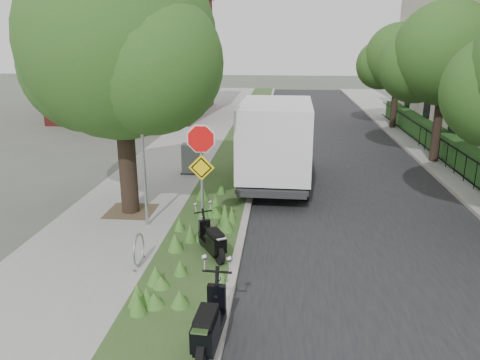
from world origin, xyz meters
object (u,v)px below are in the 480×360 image
object	(u,v)px
sign_assembly	(201,161)
utility_cabinet	(192,159)
box_truck	(276,139)
scooter_far	(208,330)
scooter_near	(213,244)

from	to	relation	value
sign_assembly	utility_cabinet	xyz separation A→B (m)	(-1.52, 6.55, -1.65)
sign_assembly	utility_cabinet	world-z (taller)	sign_assembly
box_truck	utility_cabinet	bearing A→B (deg)	164.55
sign_assembly	box_truck	xyz separation A→B (m)	(1.70, 5.66, -0.61)
scooter_far	utility_cabinet	distance (m)	10.95
scooter_far	utility_cabinet	xyz separation A→B (m)	(-2.31, 10.70, 0.14)
sign_assembly	scooter_near	world-z (taller)	sign_assembly
utility_cabinet	sign_assembly	bearing A→B (deg)	-76.93
sign_assembly	utility_cabinet	distance (m)	6.93
box_truck	scooter_near	bearing A→B (deg)	-102.04
scooter_near	box_truck	distance (m)	6.57
box_truck	utility_cabinet	xyz separation A→B (m)	(-3.22, 0.89, -1.04)
scooter_far	box_truck	xyz separation A→B (m)	(0.91, 9.81, 1.19)
scooter_far	utility_cabinet	bearing A→B (deg)	102.17
sign_assembly	scooter_far	bearing A→B (deg)	-79.25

